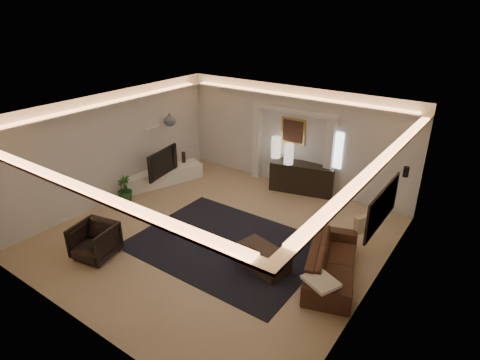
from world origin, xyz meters
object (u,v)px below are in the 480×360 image
Objects in this scene: console at (302,178)px; sofa at (332,261)px; coffee_table at (262,258)px; armchair at (95,241)px.

console is 3.84m from sofa.
console is at bearing 118.72° from coffee_table.
coffee_table is (-1.26, -0.55, -0.12)m from sofa.
console is 2.13× the size of armchair.
console is at bearing 18.06° from sofa.
coffee_table is at bearing 95.48° from sofa.
console is at bearing 57.21° from armchair.
sofa is 2.71× the size of armchair.
sofa is at bearing 16.11° from armchair.
coffee_table is 1.32× the size of armchair.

